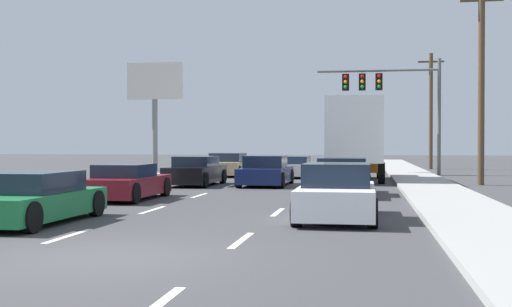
# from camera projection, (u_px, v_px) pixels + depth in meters

# --- Properties ---
(ground_plane) EXTENTS (140.00, 140.00, 0.00)m
(ground_plane) POSITION_uv_depth(u_px,v_px,m) (291.00, 177.00, 34.84)
(ground_plane) COLOR #3D3D3F
(sidewalk_right) EXTENTS (2.44, 80.00, 0.14)m
(sidewalk_right) POSITION_uv_depth(u_px,v_px,m) (423.00, 182.00, 28.83)
(sidewalk_right) COLOR #9E9E99
(sidewalk_right) RESTS_ON ground_plane
(sidewalk_left) EXTENTS (2.44, 80.00, 0.14)m
(sidewalk_left) POSITION_uv_depth(u_px,v_px,m) (144.00, 180.00, 30.98)
(sidewalk_left) COLOR #9E9E99
(sidewalk_left) RESTS_ON ground_plane
(lane_markings) EXTENTS (3.54, 62.00, 0.01)m
(lane_markings) POSITION_uv_depth(u_px,v_px,m) (284.00, 180.00, 31.98)
(lane_markings) COLOR silver
(lane_markings) RESTS_ON ground_plane
(car_tan) EXTENTS (2.05, 4.12, 1.28)m
(car_tan) POSITION_uv_depth(u_px,v_px,m) (228.00, 165.00, 35.67)
(car_tan) COLOR tan
(car_tan) RESTS_ON ground_plane
(car_black) EXTENTS (1.91, 4.34, 1.25)m
(car_black) POSITION_uv_depth(u_px,v_px,m) (196.00, 172.00, 27.90)
(car_black) COLOR black
(car_black) RESTS_ON ground_plane
(car_maroon) EXTENTS (1.81, 4.11, 1.14)m
(car_maroon) POSITION_uv_depth(u_px,v_px,m) (126.00, 183.00, 20.73)
(car_maroon) COLOR maroon
(car_maroon) RESTS_ON ground_plane
(car_green) EXTENTS (1.96, 4.22, 1.15)m
(car_green) POSITION_uv_depth(u_px,v_px,m) (31.00, 199.00, 14.58)
(car_green) COLOR #196B38
(car_green) RESTS_ON ground_plane
(car_silver) EXTENTS (1.92, 4.30, 1.13)m
(car_silver) POSITION_uv_depth(u_px,v_px,m) (295.00, 167.00, 34.52)
(car_silver) COLOR #B7BABF
(car_silver) RESTS_ON ground_plane
(car_navy) EXTENTS (1.98, 4.30, 1.28)m
(car_navy) POSITION_uv_depth(u_px,v_px,m) (266.00, 172.00, 27.65)
(car_navy) COLOR #141E4C
(car_navy) RESTS_ON ground_plane
(box_truck) EXTENTS (2.72, 7.58, 3.85)m
(box_truck) POSITION_uv_depth(u_px,v_px,m) (355.00, 136.00, 30.98)
(box_truck) COLOR white
(box_truck) RESTS_ON ground_plane
(car_gray) EXTENTS (1.99, 4.48, 1.29)m
(car_gray) POSITION_uv_depth(u_px,v_px,m) (342.00, 178.00, 22.68)
(car_gray) COLOR slate
(car_gray) RESTS_ON ground_plane
(car_white) EXTENTS (1.84, 4.20, 1.33)m
(car_white) POSITION_uv_depth(u_px,v_px,m) (337.00, 194.00, 15.31)
(car_white) COLOR white
(car_white) RESTS_ON ground_plane
(traffic_signal_mast) EXTENTS (7.05, 0.69, 6.67)m
(traffic_signal_mast) POSITION_uv_depth(u_px,v_px,m) (382.00, 89.00, 37.59)
(traffic_signal_mast) COLOR #595B56
(traffic_signal_mast) RESTS_ON ground_plane
(utility_pole_mid) EXTENTS (1.80, 0.28, 8.58)m
(utility_pole_mid) POSITION_uv_depth(u_px,v_px,m) (481.00, 83.00, 28.00)
(utility_pole_mid) COLOR brown
(utility_pole_mid) RESTS_ON ground_plane
(utility_pole_far) EXTENTS (1.80, 0.28, 8.20)m
(utility_pole_far) POSITION_uv_depth(u_px,v_px,m) (431.00, 109.00, 45.99)
(utility_pole_far) COLOR brown
(utility_pole_far) RESTS_ON ground_plane
(roadside_billboard) EXTENTS (3.80, 0.36, 7.17)m
(roadside_billboard) POSITION_uv_depth(u_px,v_px,m) (155.00, 95.00, 43.09)
(roadside_billboard) COLOR slate
(roadside_billboard) RESTS_ON ground_plane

